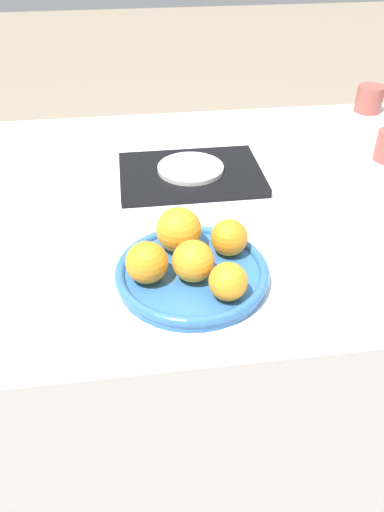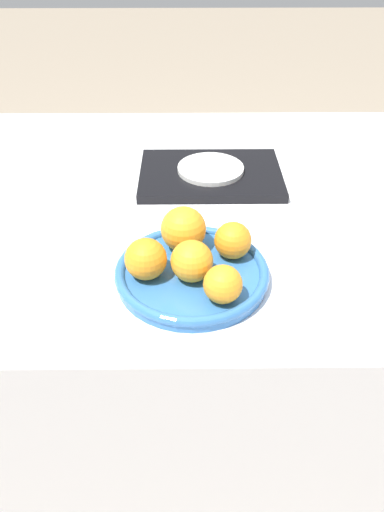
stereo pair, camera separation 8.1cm
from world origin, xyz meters
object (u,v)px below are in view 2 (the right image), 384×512
object	(u,v)px
orange_4	(223,284)
orange_2	(146,259)
fruit_platter	(192,273)
serving_tray	(210,175)
side_plate	(211,169)
orange_0	(192,261)
orange_3	(233,240)
orange_1	(183,229)

from	to	relation	value
orange_4	orange_2	bearing A→B (deg)	153.98
fruit_platter	serving_tray	size ratio (longest dim) A/B	0.82
serving_tray	side_plate	bearing A→B (deg)	90.00
fruit_platter	orange_4	distance (m)	0.09
orange_0	orange_4	world-z (taller)	orange_0
orange_3	orange_4	distance (m)	0.11
fruit_platter	orange_2	xyz separation A→B (m)	(-0.07, -0.01, 0.04)
fruit_platter	orange_3	xyz separation A→B (m)	(0.07, 0.04, 0.04)
orange_4	orange_3	bearing A→B (deg)	78.14
orange_3	serving_tray	size ratio (longest dim) A/B	0.20
orange_4	serving_tray	bearing A→B (deg)	90.15
orange_0	serving_tray	distance (m)	0.38
orange_2	serving_tray	bearing A→B (deg)	71.92
serving_tray	side_plate	xyz separation A→B (m)	(0.00, 0.00, 0.02)
orange_3	orange_4	bearing A→B (deg)	-101.86
fruit_platter	side_plate	xyz separation A→B (m)	(0.04, 0.35, 0.01)
orange_4	side_plate	bearing A→B (deg)	90.15
serving_tray	side_plate	size ratio (longest dim) A/B	2.14
fruit_platter	side_plate	distance (m)	0.36
orange_0	orange_1	distance (m)	0.08
orange_1	orange_4	size ratio (longest dim) A/B	1.30
orange_3	orange_4	size ratio (longest dim) A/B	1.05
side_plate	orange_2	bearing A→B (deg)	-108.08
fruit_platter	orange_1	distance (m)	0.08
orange_3	orange_4	xyz separation A→B (m)	(-0.02, -0.11, -0.00)
orange_0	orange_1	xyz separation A→B (m)	(-0.01, 0.08, 0.01)
fruit_platter	orange_2	size ratio (longest dim) A/B	3.75
fruit_platter	orange_3	size ratio (longest dim) A/B	4.04
orange_3	side_plate	world-z (taller)	orange_3
orange_1	orange_4	world-z (taller)	orange_1
orange_1	side_plate	xyz separation A→B (m)	(0.06, 0.29, -0.03)
side_plate	serving_tray	bearing A→B (deg)	-90.00
orange_3	serving_tray	distance (m)	0.32
orange_1	serving_tray	distance (m)	0.30
side_plate	fruit_platter	bearing A→B (deg)	-97.24
orange_0	orange_3	size ratio (longest dim) A/B	1.08
fruit_platter	side_plate	world-z (taller)	side_plate
fruit_platter	orange_4	world-z (taller)	orange_4
side_plate	orange_1	bearing A→B (deg)	-101.60
fruit_platter	serving_tray	bearing A→B (deg)	82.76
orange_4	serving_tray	world-z (taller)	orange_4
orange_0	orange_4	size ratio (longest dim) A/B	1.13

